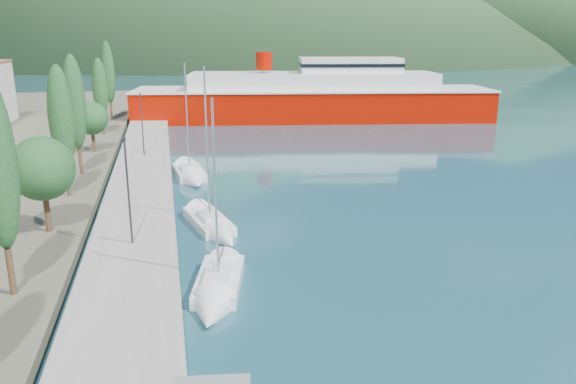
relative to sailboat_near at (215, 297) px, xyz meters
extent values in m
plane|color=#1D4B57|center=(4.91, 112.17, -0.29)|extent=(1400.00, 1400.00, 0.00)
cube|color=gray|center=(-4.09, 18.17, 0.11)|extent=(5.00, 88.00, 0.80)
cylinder|color=#47301E|center=(-9.18, 1.49, 1.54)|extent=(0.30, 0.30, 2.26)
cylinder|color=#47301E|center=(-9.18, 10.35, 1.62)|extent=(0.36, 0.36, 2.41)
sphere|color=#214C23|center=(-9.18, 10.35, 4.36)|extent=(3.85, 3.85, 3.85)
cylinder|color=#47301E|center=(-9.18, 18.45, 1.47)|extent=(0.30, 0.30, 2.12)
ellipsoid|color=#214C23|center=(-9.18, 18.45, 6.29)|extent=(1.80, 1.80, 7.52)
cylinder|color=#47301E|center=(-9.18, 25.39, 1.53)|extent=(0.30, 0.30, 2.23)
ellipsoid|color=#214C23|center=(-9.18, 25.39, 6.59)|extent=(1.80, 1.80, 7.90)
cylinder|color=#47301E|center=(-9.18, 35.20, 1.46)|extent=(0.36, 0.36, 2.10)
sphere|color=#214C23|center=(-9.18, 35.20, 3.86)|extent=(3.36, 3.36, 3.36)
cylinder|color=#47301E|center=(-9.18, 45.82, 1.40)|extent=(0.30, 0.30, 1.98)
ellipsoid|color=#214C23|center=(-9.18, 45.82, 5.91)|extent=(1.80, 1.80, 7.02)
cylinder|color=#47301E|center=(-9.18, 57.62, 1.61)|extent=(0.30, 0.30, 2.38)
ellipsoid|color=#214C23|center=(-9.18, 57.62, 7.02)|extent=(1.80, 1.80, 8.45)
cylinder|color=#2D2D33|center=(-4.09, 6.92, 3.51)|extent=(0.12, 0.12, 6.00)
cube|color=#2D2D33|center=(-4.09, 7.17, 6.51)|extent=(0.15, 0.50, 0.12)
cylinder|color=#2D2D33|center=(-4.09, 31.87, 3.51)|extent=(0.12, 0.12, 6.00)
cube|color=#2D2D33|center=(-4.09, 32.12, 6.51)|extent=(0.15, 0.50, 0.12)
cube|color=silver|center=(0.38, 1.73, -0.05)|extent=(3.24, 5.62, 0.84)
cube|color=silver|center=(0.30, 1.38, 0.51)|extent=(1.72, 2.34, 0.33)
cylinder|color=silver|center=(0.30, 1.38, 4.83)|extent=(0.12, 0.12, 8.91)
cone|color=silver|center=(-0.35, -1.57, -0.05)|extent=(2.64, 2.87, 2.16)
cube|color=silver|center=(0.59, 11.38, -0.06)|extent=(3.22, 6.01, 0.81)
cube|color=silver|center=(0.67, 11.01, 0.47)|extent=(1.69, 2.49, 0.31)
cylinder|color=silver|center=(0.67, 11.01, 5.26)|extent=(0.12, 0.12, 9.84)
cone|color=silver|center=(1.37, 7.81, -0.06)|extent=(2.57, 3.04, 2.06)
cube|color=silver|center=(-0.01, 25.35, -0.03)|extent=(2.94, 5.67, 0.93)
cube|color=silver|center=(0.03, 24.99, 0.60)|extent=(1.65, 2.32, 0.36)
cylinder|color=silver|center=(0.03, 24.99, 5.11)|extent=(0.12, 0.12, 9.35)
cone|color=silver|center=(0.35, 21.88, -0.03)|extent=(2.64, 2.78, 2.39)
cube|color=#A20D00|center=(19.82, 56.96, 1.69)|extent=(53.18, 19.15, 5.03)
cube|color=silver|center=(19.82, 56.96, 4.21)|extent=(53.60, 19.52, 0.27)
cube|color=silver|center=(19.82, 56.96, 5.29)|extent=(36.94, 14.70, 2.70)
cube|color=silver|center=(25.14, 56.08, 7.71)|extent=(15.49, 8.98, 2.16)
cylinder|color=#A20D00|center=(12.73, 58.14, 8.34)|extent=(2.34, 2.34, 2.52)
camera|label=1|loc=(-1.82, -24.52, 12.05)|focal=35.00mm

